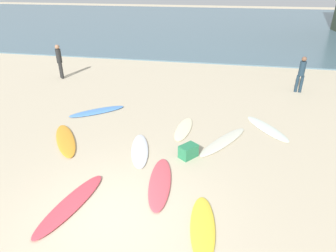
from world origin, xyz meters
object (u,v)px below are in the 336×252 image
(surfboard_0, at_px, (160,182))
(surfboard_1, at_px, (66,140))
(surfboard_3, at_px, (184,129))
(surfboard_6, at_px, (97,111))
(surfboard_2, at_px, (140,150))
(surfboard_5, at_px, (203,227))
(beachgoer_mid, at_px, (301,73))
(surfboard_7, at_px, (223,141))
(surfboard_8, at_px, (71,204))
(beach_cooler, at_px, (188,151))
(beachgoer_near, at_px, (59,60))
(surfboard_4, at_px, (267,128))

(surfboard_0, xyz_separation_m, surfboard_1, (-3.67, 1.63, 0.00))
(surfboard_3, relative_size, surfboard_6, 0.84)
(surfboard_6, bearing_deg, surfboard_1, 138.82)
(surfboard_3, bearing_deg, surfboard_2, -119.38)
(surfboard_5, distance_m, beachgoer_mid, 10.37)
(surfboard_5, height_order, surfboard_7, surfboard_7)
(surfboard_2, distance_m, surfboard_5, 3.64)
(surfboard_7, bearing_deg, surfboard_8, -101.75)
(surfboard_8, xyz_separation_m, beach_cooler, (2.52, 2.71, 0.16))
(surfboard_6, xyz_separation_m, surfboard_7, (5.20, -1.49, -0.01))
(surfboard_8, relative_size, beachgoer_near, 1.34)
(surfboard_2, height_order, surfboard_6, surfboard_6)
(surfboard_1, bearing_deg, surfboard_5, 113.94)
(surfboard_1, distance_m, surfboard_6, 2.45)
(surfboard_7, bearing_deg, surfboard_2, -126.00)
(surfboard_1, xyz_separation_m, beachgoer_mid, (8.69, 6.64, 0.92))
(surfboard_5, bearing_deg, beachgoer_mid, 62.61)
(surfboard_5, distance_m, surfboard_8, 3.23)
(surfboard_6, relative_size, beach_cooler, 4.13)
(surfboard_4, relative_size, surfboard_5, 1.12)
(surfboard_2, distance_m, beachgoer_mid, 9.11)
(surfboard_0, bearing_deg, surfboard_6, 123.61)
(surfboard_2, xyz_separation_m, beach_cooler, (1.57, -0.03, 0.16))
(beachgoer_near, bearing_deg, beach_cooler, 2.44)
(surfboard_2, distance_m, surfboard_4, 4.79)
(surfboard_0, relative_size, beach_cooler, 4.17)
(surfboard_1, relative_size, surfboard_2, 1.18)
(surfboard_2, bearing_deg, beachgoer_near, 118.34)
(surfboard_0, relative_size, surfboard_1, 0.94)
(surfboard_8, xyz_separation_m, beachgoer_near, (-5.43, 9.31, 0.99))
(surfboard_0, distance_m, surfboard_8, 2.32)
(surfboard_7, xyz_separation_m, beach_cooler, (-1.05, -1.13, 0.17))
(beachgoer_mid, bearing_deg, surfboard_2, 53.17)
(surfboard_0, distance_m, surfboard_7, 3.06)
(surfboard_0, bearing_deg, surfboard_5, -54.33)
(surfboard_4, distance_m, surfboard_5, 5.56)
(beachgoer_mid, bearing_deg, beach_cooler, 61.57)
(surfboard_6, height_order, surfboard_7, surfboard_6)
(surfboard_3, bearing_deg, surfboard_1, -153.12)
(surfboard_5, bearing_deg, surfboard_6, 125.68)
(surfboard_4, bearing_deg, surfboard_5, 37.10)
(surfboard_0, height_order, surfboard_7, surfboard_0)
(beachgoer_mid, height_order, beach_cooler, beachgoer_mid)
(surfboard_2, bearing_deg, surfboard_8, -125.07)
(surfboard_1, height_order, surfboard_8, surfboard_8)
(surfboard_2, xyz_separation_m, surfboard_6, (-2.59, 2.59, 0.00))
(surfboard_4, bearing_deg, surfboard_1, -14.87)
(surfboard_7, bearing_deg, surfboard_6, -164.77)
(surfboard_8, height_order, beachgoer_near, beachgoer_near)
(surfboard_0, bearing_deg, surfboard_4, 43.20)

